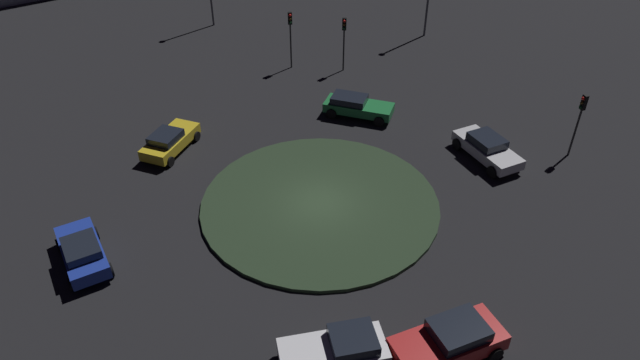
% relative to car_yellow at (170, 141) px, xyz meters
% --- Properties ---
extents(ground_plane, '(119.39, 119.39, 0.00)m').
position_rel_car_yellow_xyz_m(ground_plane, '(-9.00, 5.21, -0.71)').
color(ground_plane, black).
extents(roundabout_island, '(12.61, 12.61, 0.20)m').
position_rel_car_yellow_xyz_m(roundabout_island, '(-9.00, 5.21, -0.61)').
color(roundabout_island, '#263823').
rests_on(roundabout_island, ground_plane).
extents(car_yellow, '(3.06, 4.43, 1.39)m').
position_rel_car_yellow_xyz_m(car_yellow, '(0.00, 0.00, 0.00)').
color(car_yellow, gold).
rests_on(car_yellow, ground_plane).
extents(car_red, '(4.89, 3.52, 1.56)m').
position_rel_car_yellow_xyz_m(car_red, '(-14.11, 14.65, 0.09)').
color(car_red, red).
rests_on(car_red, ground_plane).
extents(car_green, '(4.76, 3.06, 1.37)m').
position_rel_car_yellow_xyz_m(car_green, '(-11.38, -4.24, 0.02)').
color(car_green, '#1E7238').
rests_on(car_green, ground_plane).
extents(car_silver, '(3.57, 4.80, 1.46)m').
position_rel_car_yellow_xyz_m(car_silver, '(-18.77, 0.81, 0.05)').
color(car_silver, silver).
rests_on(car_silver, ground_plane).
extents(car_white, '(4.45, 2.75, 1.46)m').
position_rel_car_yellow_xyz_m(car_white, '(-9.69, 15.06, 0.04)').
color(car_white, white).
rests_on(car_white, ground_plane).
extents(car_blue, '(3.50, 4.33, 1.42)m').
position_rel_car_yellow_xyz_m(car_blue, '(2.01, 9.58, 0.03)').
color(car_blue, '#1E38A5').
rests_on(car_blue, ground_plane).
extents(traffic_light_south, '(0.32, 0.37, 4.08)m').
position_rel_car_yellow_xyz_m(traffic_light_south, '(-10.73, -11.08, 2.20)').
color(traffic_light_south, '#2D2D2D').
rests_on(traffic_light_south, ground_plane).
extents(traffic_light_south_near, '(0.33, 0.37, 4.32)m').
position_rel_car_yellow_xyz_m(traffic_light_south_near, '(-6.78, -11.58, 2.35)').
color(traffic_light_south_near, '#2D2D2D').
rests_on(traffic_light_south_near, ground_plane).
extents(traffic_light_west, '(0.39, 0.35, 4.01)m').
position_rel_car_yellow_xyz_m(traffic_light_west, '(-23.81, 0.42, 2.14)').
color(traffic_light_west, '#2D2D2D').
rests_on(traffic_light_west, ground_plane).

